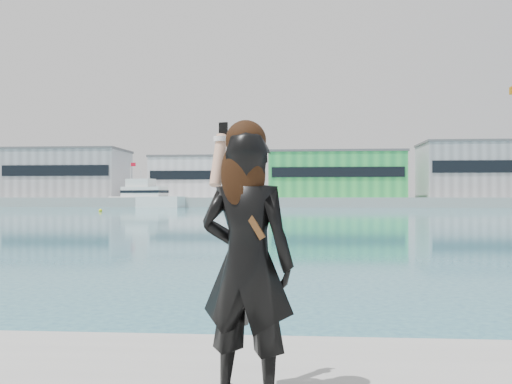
{
  "coord_description": "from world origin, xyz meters",
  "views": [
    {
      "loc": [
        -0.09,
        -3.9,
        1.99
      ],
      "look_at": [
        -0.41,
        0.16,
        2.03
      ],
      "focal_mm": 40.0,
      "sensor_mm": 36.0,
      "label": 1
    }
  ],
  "objects_px": {
    "buoy_far": "(100,212)",
    "woman": "(247,256)",
    "buoy_extra": "(274,211)",
    "motor_yacht": "(146,197)"
  },
  "relations": [
    {
      "from": "buoy_far",
      "to": "motor_yacht",
      "type": "bearing_deg",
      "value": 95.66
    },
    {
      "from": "buoy_extra",
      "to": "buoy_far",
      "type": "bearing_deg",
      "value": -164.01
    },
    {
      "from": "buoy_far",
      "to": "woman",
      "type": "xyz_separation_m",
      "value": [
        27.74,
        -74.93,
        1.64
      ]
    },
    {
      "from": "motor_yacht",
      "to": "woman",
      "type": "xyz_separation_m",
      "value": [
        31.45,
        -112.38,
        -0.52
      ]
    },
    {
      "from": "buoy_extra",
      "to": "woman",
      "type": "relative_size",
      "value": 0.3
    },
    {
      "from": "buoy_far",
      "to": "buoy_extra",
      "type": "xyz_separation_m",
      "value": [
        24.17,
        6.93,
        0.0
      ]
    },
    {
      "from": "buoy_far",
      "to": "woman",
      "type": "height_order",
      "value": "woman"
    },
    {
      "from": "buoy_far",
      "to": "woman",
      "type": "relative_size",
      "value": 0.3
    },
    {
      "from": "motor_yacht",
      "to": "buoy_extra",
      "type": "xyz_separation_m",
      "value": [
        27.88,
        -30.52,
        -2.16
      ]
    },
    {
      "from": "woman",
      "to": "buoy_extra",
      "type": "bearing_deg",
      "value": -74.05
    }
  ]
}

